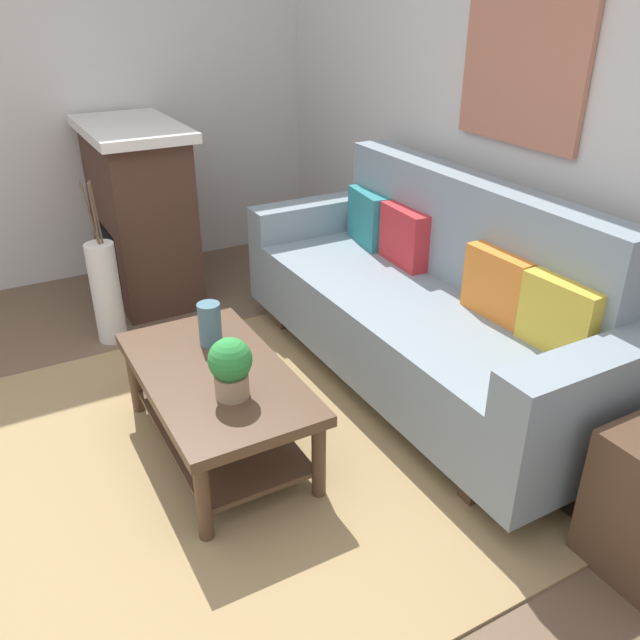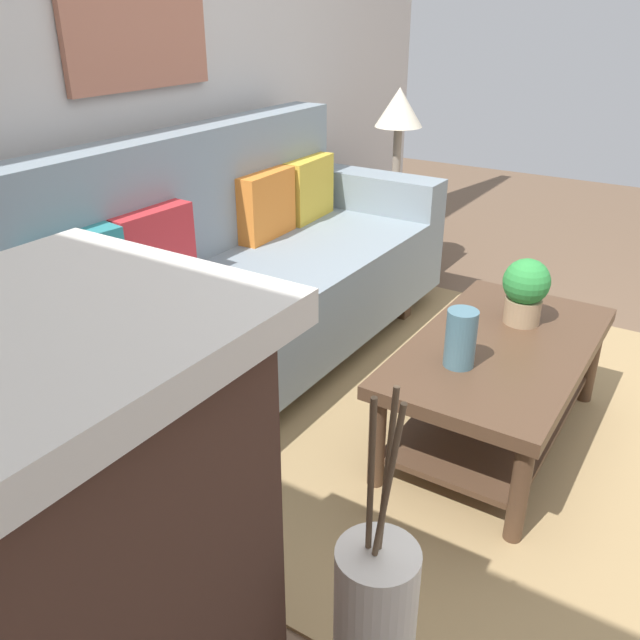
{
  "view_description": "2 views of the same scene",
  "coord_description": "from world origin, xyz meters",
  "px_view_note": "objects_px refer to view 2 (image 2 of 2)",
  "views": [
    {
      "loc": [
        2.26,
        -0.3,
        1.93
      ],
      "look_at": [
        0.04,
        0.94,
        0.62
      ],
      "focal_mm": 36.57,
      "sensor_mm": 36.0,
      "label": 1
    },
    {
      "loc": [
        -2.26,
        -0.12,
        1.57
      ],
      "look_at": [
        -0.35,
        1.1,
        0.47
      ],
      "focal_mm": 37.12,
      "sensor_mm": 36.0,
      "label": 2
    }
  ],
  "objects_px": {
    "throw_pillow_mustard": "(308,188)",
    "tabletop_vase": "(461,338)",
    "throw_pillow_teal": "(76,278)",
    "table_lamp": "(399,112)",
    "throw_pillow_crimson": "(152,249)",
    "coffee_table": "(498,371)",
    "potted_plant_tabletop": "(526,289)",
    "throw_pillow_orange": "(265,205)",
    "couch": "(239,282)",
    "side_table": "(393,230)"
  },
  "relations": [
    {
      "from": "side_table",
      "to": "throw_pillow_crimson",
      "type": "bearing_deg",
      "value": 175.29
    },
    {
      "from": "throw_pillow_teal",
      "to": "potted_plant_tabletop",
      "type": "height_order",
      "value": "throw_pillow_teal"
    },
    {
      "from": "throw_pillow_mustard",
      "to": "side_table",
      "type": "bearing_deg",
      "value": -11.76
    },
    {
      "from": "coffee_table",
      "to": "table_lamp",
      "type": "height_order",
      "value": "table_lamp"
    },
    {
      "from": "throw_pillow_crimson",
      "to": "table_lamp",
      "type": "xyz_separation_m",
      "value": [
        1.86,
        -0.15,
        0.31
      ]
    },
    {
      "from": "throw_pillow_crimson",
      "to": "table_lamp",
      "type": "bearing_deg",
      "value": -4.71
    },
    {
      "from": "coffee_table",
      "to": "side_table",
      "type": "distance_m",
      "value": 1.84
    },
    {
      "from": "couch",
      "to": "throw_pillow_mustard",
      "type": "relative_size",
      "value": 6.58
    },
    {
      "from": "throw_pillow_teal",
      "to": "table_lamp",
      "type": "bearing_deg",
      "value": -3.93
    },
    {
      "from": "couch",
      "to": "throw_pillow_orange",
      "type": "height_order",
      "value": "couch"
    },
    {
      "from": "throw_pillow_orange",
      "to": "tabletop_vase",
      "type": "distance_m",
      "value": 1.36
    },
    {
      "from": "throw_pillow_orange",
      "to": "potted_plant_tabletop",
      "type": "relative_size",
      "value": 1.37
    },
    {
      "from": "coffee_table",
      "to": "throw_pillow_crimson",
      "type": "bearing_deg",
      "value": 108.36
    },
    {
      "from": "couch",
      "to": "throw_pillow_crimson",
      "type": "relative_size",
      "value": 6.58
    },
    {
      "from": "throw_pillow_crimson",
      "to": "potted_plant_tabletop",
      "type": "xyz_separation_m",
      "value": [
        0.65,
        -1.32,
        -0.11
      ]
    },
    {
      "from": "throw_pillow_crimson",
      "to": "coffee_table",
      "type": "relative_size",
      "value": 0.33
    },
    {
      "from": "throw_pillow_orange",
      "to": "coffee_table",
      "type": "distance_m",
      "value": 1.4
    },
    {
      "from": "throw_pillow_crimson",
      "to": "throw_pillow_orange",
      "type": "xyz_separation_m",
      "value": [
        0.75,
        0.0,
        0.0
      ]
    },
    {
      "from": "couch",
      "to": "throw_pillow_crimson",
      "type": "xyz_separation_m",
      "value": [
        -0.37,
        0.12,
        0.25
      ]
    },
    {
      "from": "coffee_table",
      "to": "side_table",
      "type": "height_order",
      "value": "side_table"
    },
    {
      "from": "throw_pillow_crimson",
      "to": "potted_plant_tabletop",
      "type": "bearing_deg",
      "value": -63.59
    },
    {
      "from": "tabletop_vase",
      "to": "table_lamp",
      "type": "xyz_separation_m",
      "value": [
        1.66,
        1.09,
        0.46
      ]
    },
    {
      "from": "table_lamp",
      "to": "potted_plant_tabletop",
      "type": "bearing_deg",
      "value": -135.98
    },
    {
      "from": "tabletop_vase",
      "to": "side_table",
      "type": "distance_m",
      "value": 2.0
    },
    {
      "from": "coffee_table",
      "to": "couch",
      "type": "bearing_deg",
      "value": 92.98
    },
    {
      "from": "throw_pillow_mustard",
      "to": "throw_pillow_orange",
      "type": "bearing_deg",
      "value": 180.0
    },
    {
      "from": "throw_pillow_teal",
      "to": "throw_pillow_orange",
      "type": "distance_m",
      "value": 1.12
    },
    {
      "from": "throw_pillow_crimson",
      "to": "throw_pillow_orange",
      "type": "distance_m",
      "value": 0.75
    },
    {
      "from": "throw_pillow_teal",
      "to": "throw_pillow_orange",
      "type": "xyz_separation_m",
      "value": [
        1.12,
        0.0,
        0.0
      ]
    },
    {
      "from": "throw_pillow_orange",
      "to": "tabletop_vase",
      "type": "xyz_separation_m",
      "value": [
        -0.55,
        -1.24,
        -0.15
      ]
    },
    {
      "from": "throw_pillow_crimson",
      "to": "coffee_table",
      "type": "xyz_separation_m",
      "value": [
        0.44,
        -1.31,
        -0.37
      ]
    },
    {
      "from": "throw_pillow_mustard",
      "to": "tabletop_vase",
      "type": "bearing_deg",
      "value": -126.72
    },
    {
      "from": "coffee_table",
      "to": "side_table",
      "type": "relative_size",
      "value": 1.96
    },
    {
      "from": "throw_pillow_crimson",
      "to": "coffee_table",
      "type": "distance_m",
      "value": 1.43
    },
    {
      "from": "tabletop_vase",
      "to": "potted_plant_tabletop",
      "type": "bearing_deg",
      "value": -9.88
    },
    {
      "from": "throw_pillow_orange",
      "to": "tabletop_vase",
      "type": "height_order",
      "value": "throw_pillow_orange"
    },
    {
      "from": "tabletop_vase",
      "to": "throw_pillow_teal",
      "type": "bearing_deg",
      "value": 114.85
    },
    {
      "from": "tabletop_vase",
      "to": "couch",
      "type": "bearing_deg",
      "value": 81.06
    },
    {
      "from": "throw_pillow_crimson",
      "to": "throw_pillow_orange",
      "type": "relative_size",
      "value": 1.0
    },
    {
      "from": "table_lamp",
      "to": "coffee_table",
      "type": "bearing_deg",
      "value": -140.79
    },
    {
      "from": "throw_pillow_crimson",
      "to": "potted_plant_tabletop",
      "type": "relative_size",
      "value": 1.37
    },
    {
      "from": "throw_pillow_teal",
      "to": "coffee_table",
      "type": "relative_size",
      "value": 0.33
    },
    {
      "from": "coffee_table",
      "to": "tabletop_vase",
      "type": "distance_m",
      "value": 0.33
    },
    {
      "from": "coffee_table",
      "to": "potted_plant_tabletop",
      "type": "xyz_separation_m",
      "value": [
        0.22,
        -0.0,
        0.26
      ]
    },
    {
      "from": "couch",
      "to": "tabletop_vase",
      "type": "bearing_deg",
      "value": -98.94
    },
    {
      "from": "couch",
      "to": "side_table",
      "type": "height_order",
      "value": "couch"
    },
    {
      "from": "throw_pillow_crimson",
      "to": "tabletop_vase",
      "type": "xyz_separation_m",
      "value": [
        0.2,
        -1.24,
        -0.15
      ]
    },
    {
      "from": "throw_pillow_mustard",
      "to": "potted_plant_tabletop",
      "type": "height_order",
      "value": "throw_pillow_mustard"
    },
    {
      "from": "throw_pillow_crimson",
      "to": "table_lamp",
      "type": "distance_m",
      "value": 1.89
    },
    {
      "from": "throw_pillow_orange",
      "to": "potted_plant_tabletop",
      "type": "height_order",
      "value": "throw_pillow_orange"
    }
  ]
}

